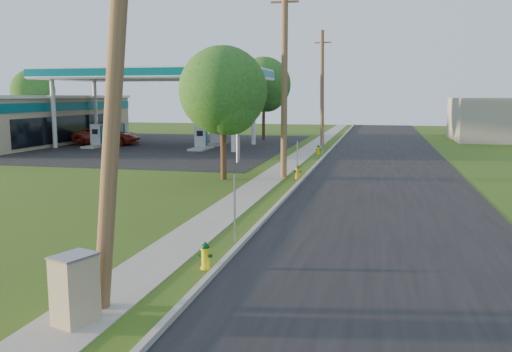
{
  "coord_description": "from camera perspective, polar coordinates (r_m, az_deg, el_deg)",
  "views": [
    {
      "loc": [
        4.22,
        -10.36,
        4.19
      ],
      "look_at": [
        0.0,
        8.0,
        1.4
      ],
      "focal_mm": 38.0,
      "sensor_mm": 36.0,
      "label": 1
    }
  ],
  "objects": [
    {
      "name": "fuel_pump_sw",
      "position": [
        49.96,
        -14.17,
        4.2
      ],
      "size": [
        1.2,
        3.2,
        1.9
      ],
      "color": "#9C9A8F",
      "rests_on": "ground"
    },
    {
      "name": "sidewalk",
      "position": [
        21.49,
        -2.05,
        -2.78
      ],
      "size": [
        1.5,
        120.0,
        0.03
      ],
      "primitive_type": "cube",
      "color": "gray",
      "rests_on": "ground"
    },
    {
      "name": "tree_verge",
      "position": [
        27.09,
        -3.34,
        8.62
      ],
      "size": [
        4.4,
        4.4,
        6.66
      ],
      "color": "#3E281A",
      "rests_on": "ground"
    },
    {
      "name": "utility_pole_near",
      "position": [
        10.54,
        -14.59,
        11.49
      ],
      "size": [
        1.4,
        0.32,
        9.48
      ],
      "color": "brown",
      "rests_on": "ground"
    },
    {
      "name": "utility_pole_mid",
      "position": [
        27.79,
        3.0,
        9.99
      ],
      "size": [
        1.4,
        0.32,
        9.8
      ],
      "color": "brown",
      "rests_on": "ground"
    },
    {
      "name": "hydrant_near",
      "position": [
        13.39,
        -5.34,
        -8.35
      ],
      "size": [
        0.36,
        0.32,
        0.68
      ],
      "color": "yellow",
      "rests_on": "ground"
    },
    {
      "name": "road",
      "position": [
        20.78,
        13.47,
        -3.41
      ],
      "size": [
        8.0,
        120.0,
        0.02
      ],
      "primitive_type": "cube",
      "color": "black",
      "rests_on": "ground"
    },
    {
      "name": "forecourt",
      "position": [
        47.12,
        -12.53,
        3.14
      ],
      "size": [
        26.0,
        28.0,
        0.02
      ],
      "primitive_type": "cube",
      "color": "black",
      "rests_on": "ground"
    },
    {
      "name": "hydrant_mid",
      "position": [
        27.7,
        4.41,
        0.45
      ],
      "size": [
        0.38,
        0.34,
        0.73
      ],
      "color": "#EFB500",
      "rests_on": "ground"
    },
    {
      "name": "sign_post_mid",
      "position": [
        26.84,
        4.36,
        1.58
      ],
      "size": [
        0.05,
        0.04,
        2.0
      ],
      "primitive_type": "cube",
      "color": "gray",
      "rests_on": "ground"
    },
    {
      "name": "curb",
      "position": [
        21.1,
        2.55,
        -2.83
      ],
      "size": [
        0.15,
        120.0,
        0.15
      ],
      "primitive_type": "cube",
      "color": "#9C9A8F",
      "rests_on": "ground"
    },
    {
      "name": "gas_canopy",
      "position": [
        46.14,
        -10.49,
        10.41
      ],
      "size": [
        18.18,
        9.18,
        6.4
      ],
      "color": "silver",
      "rests_on": "ground"
    },
    {
      "name": "price_pylon",
      "position": [
        34.02,
        -1.94,
        10.52
      ],
      "size": [
        0.34,
        2.04,
        6.85
      ],
      "color": "gray",
      "rests_on": "ground"
    },
    {
      "name": "fuel_pump_se",
      "position": [
        46.56,
        -4.23,
        4.14
      ],
      "size": [
        1.2,
        3.2,
        1.9
      ],
      "color": "#9C9A8F",
      "rests_on": "ground"
    },
    {
      "name": "sign_post_far",
      "position": [
        38.89,
        7.07,
        3.66
      ],
      "size": [
        0.05,
        0.04,
        2.0
      ],
      "primitive_type": "cube",
      "color": "gray",
      "rests_on": "ground"
    },
    {
      "name": "car_red",
      "position": [
        48.38,
        -15.43,
        4.1
      ],
      "size": [
        5.91,
        3.19,
        1.58
      ],
      "primitive_type": "imported",
      "rotation": [
        0.0,
        0.0,
        1.68
      ],
      "color": "maroon",
      "rests_on": "ground"
    },
    {
      "name": "tree_lot",
      "position": [
        52.1,
        0.9,
        9.4
      ],
      "size": [
        5.2,
        5.2,
        7.88
      ],
      "color": "#3E281A",
      "rests_on": "ground"
    },
    {
      "name": "hydrant_far",
      "position": [
        39.24,
        6.59,
        2.75
      ],
      "size": [
        0.37,
        0.33,
        0.71
      ],
      "color": "#E6CB00",
      "rests_on": "ground"
    },
    {
      "name": "ground_plane",
      "position": [
        11.94,
        -8.84,
        -12.22
      ],
      "size": [
        140.0,
        140.0,
        0.0
      ],
      "primitive_type": "plane",
      "color": "#334A17",
      "rests_on": "ground"
    },
    {
      "name": "fuel_pump_nw",
      "position": [
        46.44,
        -16.41,
        3.81
      ],
      "size": [
        1.2,
        3.2,
        1.9
      ],
      "color": "#9C9A8F",
      "rests_on": "ground"
    },
    {
      "name": "convenience_store",
      "position": [
        52.65,
        -23.52,
        5.49
      ],
      "size": [
        10.4,
        22.4,
        4.25
      ],
      "color": "tan",
      "rests_on": "ground"
    },
    {
      "name": "utility_cabinet",
      "position": [
        10.7,
        -18.53,
        -11.26
      ],
      "size": [
        0.81,
        0.92,
        1.32
      ],
      "color": "tan",
      "rests_on": "ground"
    },
    {
      "name": "utility_pole_far",
      "position": [
        45.62,
        6.98,
        9.14
      ],
      "size": [
        1.4,
        0.32,
        9.5
      ],
      "color": "brown",
      "rests_on": "ground"
    },
    {
      "name": "fuel_pump_ne",
      "position": [
        42.77,
        -5.82,
        3.74
      ],
      "size": [
        1.2,
        3.2,
        1.9
      ],
      "color": "#9C9A8F",
      "rests_on": "ground"
    },
    {
      "name": "sign_post_near",
      "position": [
        15.42,
        -2.27,
        -3.52
      ],
      "size": [
        0.05,
        0.04,
        2.0
      ],
      "primitive_type": "cube",
      "color": "gray",
      "rests_on": "ground"
    },
    {
      "name": "tree_back",
      "position": [
        63.5,
        -22.4,
        8.11
      ],
      "size": [
        4.64,
        4.64,
        7.03
      ],
      "color": "#3E281A",
      "rests_on": "ground"
    }
  ]
}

